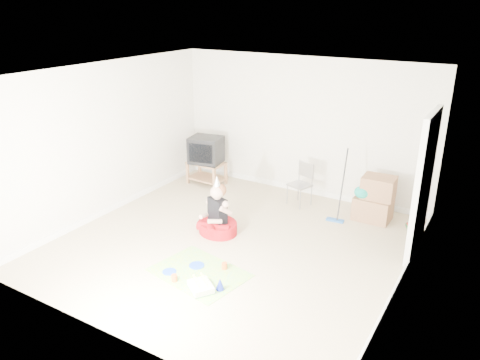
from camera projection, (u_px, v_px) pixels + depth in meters
The scene contains 16 objects.
ground at pixel (232, 243), 7.24m from camera, with size 5.00×5.00×0.00m, color #C7B38F.
doorway_recess at pixel (424, 188), 6.65m from camera, with size 0.02×0.90×2.05m, color black.
tv_stand at pixel (207, 171), 9.51m from camera, with size 0.75×0.49×0.46m.
crt_tv at pixel (206, 150), 9.35m from camera, with size 0.61×0.51×0.53m, color black.
folding_chair at pixel (300, 185), 8.49m from camera, with size 0.45×0.44×0.80m.
cardboard_boxes at pixel (375, 199), 7.91m from camera, with size 0.63×0.49×0.77m.
floor_mop at pixel (336, 207), 7.88m from camera, with size 0.31×0.40×1.20m.
book_pile at pixel (415, 227), 7.68m from camera, with size 0.30×0.33×0.06m.
seated_woman at pixel (218, 220), 7.51m from camera, with size 0.87×0.87×0.98m.
party_mat at pixel (199, 273), 6.46m from camera, with size 1.26×0.91×0.01m, color #FF3595.
birthday_cake at pixel (201, 287), 6.05m from camera, with size 0.43×0.41×0.15m.
blue_plate_near at pixel (197, 265), 6.62m from camera, with size 0.22×0.22×0.01m, color blue.
blue_plate_far at pixel (169, 272), 6.46m from camera, with size 0.19×0.19×0.01m, color blue.
orange_cup_near at pixel (224, 266), 6.53m from camera, with size 0.08×0.08×0.09m, color #DC5218.
orange_cup_far at pixel (174, 278), 6.24m from camera, with size 0.08×0.08×0.09m, color #DC5218.
blue_party_hat at pixel (220, 284), 6.05m from camera, with size 0.12×0.12×0.17m, color #1A2BBA.
Camera 1 is at (3.39, -5.44, 3.52)m, focal length 35.00 mm.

